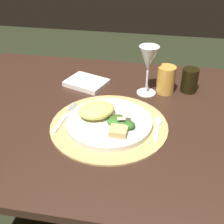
% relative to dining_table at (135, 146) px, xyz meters
% --- Properties ---
extents(dining_table, '(1.38, 0.85, 0.72)m').
position_rel_dining_table_xyz_m(dining_table, '(0.00, 0.00, 0.00)').
color(dining_table, '#362117').
rests_on(dining_table, ground).
extents(placemat, '(0.36, 0.36, 0.01)m').
position_rel_dining_table_xyz_m(placemat, '(-0.08, -0.08, 0.13)').
color(placemat, tan).
rests_on(placemat, dining_table).
extents(dinner_plate, '(0.27, 0.27, 0.02)m').
position_rel_dining_table_xyz_m(dinner_plate, '(-0.08, -0.08, 0.14)').
color(dinner_plate, silver).
rests_on(dinner_plate, placemat).
extents(pasta_serving, '(0.15, 0.14, 0.04)m').
position_rel_dining_table_xyz_m(pasta_serving, '(-0.12, -0.06, 0.17)').
color(pasta_serving, '#DDD167').
rests_on(pasta_serving, dinner_plate).
extents(salad_greens, '(0.10, 0.08, 0.03)m').
position_rel_dining_table_xyz_m(salad_greens, '(-0.04, -0.09, 0.16)').
color(salad_greens, '#2D6120').
rests_on(salad_greens, dinner_plate).
extents(bread_piece, '(0.05, 0.05, 0.02)m').
position_rel_dining_table_xyz_m(bread_piece, '(-0.04, -0.14, 0.16)').
color(bread_piece, tan).
rests_on(bread_piece, dinner_plate).
extents(fork, '(0.03, 0.17, 0.00)m').
position_rel_dining_table_xyz_m(fork, '(-0.22, -0.07, 0.14)').
color(fork, silver).
rests_on(fork, placemat).
extents(spoon, '(0.03, 0.13, 0.01)m').
position_rel_dining_table_xyz_m(spoon, '(0.07, -0.05, 0.14)').
color(spoon, silver).
rests_on(spoon, placemat).
extents(napkin, '(0.18, 0.16, 0.02)m').
position_rel_dining_table_xyz_m(napkin, '(-0.21, 0.18, 0.14)').
color(napkin, white).
rests_on(napkin, dining_table).
extents(wine_glass, '(0.07, 0.07, 0.18)m').
position_rel_dining_table_xyz_m(wine_glass, '(0.02, 0.15, 0.26)').
color(wine_glass, silver).
rests_on(wine_glass, dining_table).
extents(amber_tumbler, '(0.07, 0.07, 0.10)m').
position_rel_dining_table_xyz_m(amber_tumbler, '(0.09, 0.17, 0.18)').
color(amber_tumbler, gold).
rests_on(amber_tumbler, dining_table).
extents(dark_tumbler, '(0.06, 0.06, 0.09)m').
position_rel_dining_table_xyz_m(dark_tumbler, '(0.17, 0.20, 0.17)').
color(dark_tumbler, black).
rests_on(dark_tumbler, dining_table).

